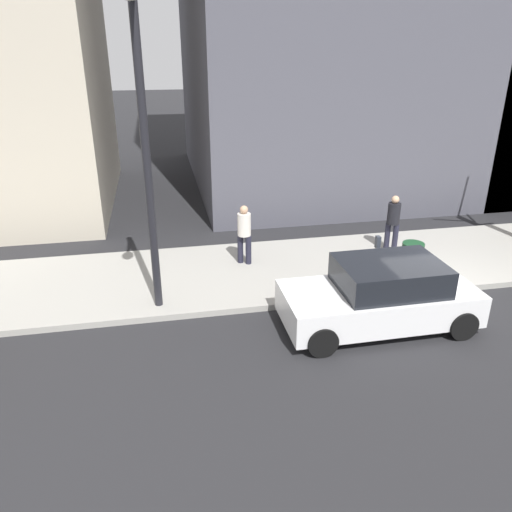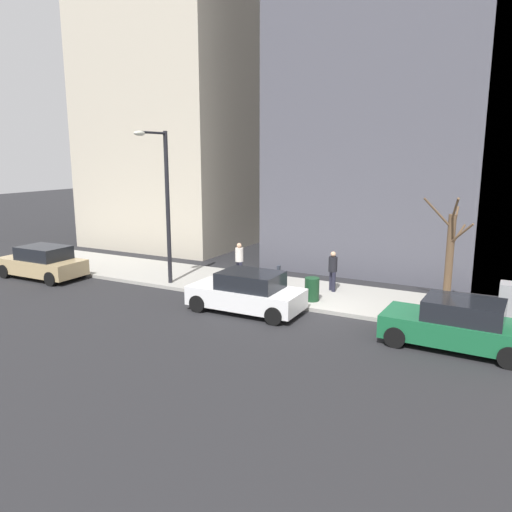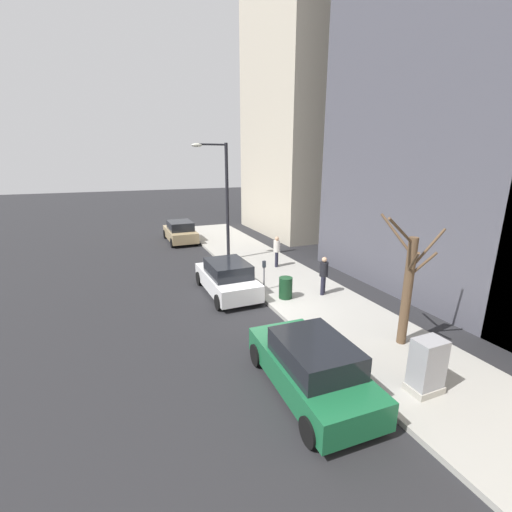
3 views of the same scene
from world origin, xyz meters
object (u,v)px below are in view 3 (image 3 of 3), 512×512
object	(u,v)px
parking_meter	(264,272)
pedestrian_midblock	(277,250)
parked_car_green	(311,366)
utility_box	(427,367)
parked_car_tan	(180,232)
pedestrian_near_meter	(324,273)
trash_bin	(286,288)
parked_car_white	(227,278)
bare_tree	(408,286)
office_tower_right	(318,99)
streetlamp	(222,193)

from	to	relation	value
parking_meter	pedestrian_midblock	bearing A→B (deg)	54.80
parked_car_green	utility_box	distance (m)	2.83
utility_box	pedestrian_midblock	world-z (taller)	pedestrian_midblock
parked_car_tan	pedestrian_near_meter	world-z (taller)	pedestrian_near_meter
parking_meter	trash_bin	world-z (taller)	parking_meter
utility_box	parked_car_white	bearing A→B (deg)	105.77
bare_tree	pedestrian_midblock	world-z (taller)	bare_tree
parked_car_tan	parked_car_green	bearing A→B (deg)	-90.82
pedestrian_midblock	office_tower_right	bearing A→B (deg)	169.98
utility_box	parking_meter	bearing A→B (deg)	96.11
parking_meter	pedestrian_near_meter	bearing A→B (deg)	-33.96
bare_tree	parked_car_white	bearing A→B (deg)	119.76
bare_tree	utility_box	bearing A→B (deg)	-122.31
pedestrian_near_meter	office_tower_right	xyz separation A→B (m)	(7.64, 13.10, 9.23)
parked_car_tan	trash_bin	xyz separation A→B (m)	(1.98, -12.68, -0.14)
parked_car_tan	office_tower_right	world-z (taller)	office_tower_right
pedestrian_midblock	office_tower_right	xyz separation A→B (m)	(7.73, 8.73, 9.23)
parked_car_white	utility_box	world-z (taller)	utility_box
trash_bin	streetlamp	bearing A→B (deg)	95.40
utility_box	streetlamp	bearing A→B (deg)	94.39
parked_car_green	streetlamp	world-z (taller)	streetlamp
parked_car_white	pedestrian_midblock	bearing A→B (deg)	33.02
bare_tree	pedestrian_midblock	xyz separation A→B (m)	(-0.07, 8.83, -0.99)
parked_car_green	parked_car_white	xyz separation A→B (m)	(0.14, 7.22, 0.00)
parking_meter	bare_tree	size ratio (longest dim) A/B	0.32
pedestrian_near_meter	pedestrian_midblock	world-z (taller)	same
parked_car_green	pedestrian_midblock	world-z (taller)	pedestrian_midblock
parked_car_green	pedestrian_near_meter	size ratio (longest dim) A/B	2.57
parked_car_white	utility_box	distance (m)	8.82
parked_car_green	utility_box	world-z (taller)	utility_box
streetlamp	bare_tree	bearing A→B (deg)	-78.38
pedestrian_near_meter	parked_car_green	bearing A→B (deg)	9.94
parked_car_green	trash_bin	distance (m)	5.87
parked_car_green	office_tower_right	world-z (taller)	office_tower_right
streetlamp	utility_box	bearing A→B (deg)	-85.61
pedestrian_near_meter	streetlamp	bearing A→B (deg)	-114.93
parked_car_green	parking_meter	distance (m)	6.89
parked_car_tan	pedestrian_near_meter	xyz separation A→B (m)	(3.68, -12.91, 0.35)
parked_car_green	streetlamp	distance (m)	12.52
streetlamp	office_tower_right	size ratio (longest dim) A/B	0.32
bare_tree	pedestrian_midblock	distance (m)	8.89
pedestrian_midblock	trash_bin	bearing A→B (deg)	10.20
parking_meter	pedestrian_midblock	xyz separation A→B (m)	(2.07, 2.93, 0.11)
streetlamp	office_tower_right	distance (m)	13.38
bare_tree	pedestrian_near_meter	bearing A→B (deg)	89.88
pedestrian_midblock	office_tower_right	world-z (taller)	office_tower_right
parked_car_tan	utility_box	bearing A→B (deg)	-83.34
parking_meter	utility_box	distance (m)	7.99
office_tower_right	pedestrian_near_meter	bearing A→B (deg)	-120.26
parked_car_white	utility_box	size ratio (longest dim) A/B	2.95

